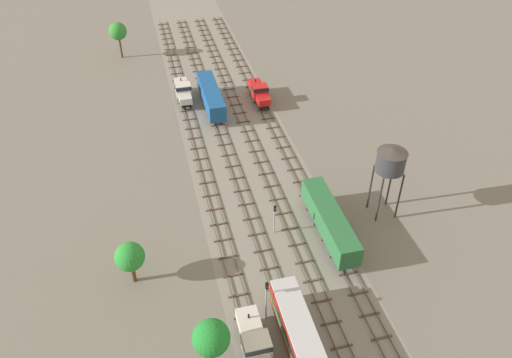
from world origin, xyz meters
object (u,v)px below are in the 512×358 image
at_px(water_tower, 391,161).
at_px(signal_post_near, 266,296).
at_px(shunter_loco_far_left_near, 256,344).
at_px(shunter_loco_far_left_farther, 183,90).
at_px(shunter_loco_centre_far, 259,91).
at_px(freight_boxcar_left_midfar, 211,96).
at_px(signal_post_nearest, 275,215).
at_px(freight_boxcar_centre_mid, 330,220).

bearing_deg(water_tower, signal_post_near, -146.44).
height_order(shunter_loco_far_left_near, shunter_loco_far_left_farther, same).
distance_m(shunter_loco_centre_far, shunter_loco_far_left_farther, 13.68).
xyz_separation_m(shunter_loco_far_left_farther, signal_post_near, (2.19, -49.74, 1.71)).
height_order(shunter_loco_far_left_farther, water_tower, water_tower).
relative_size(shunter_loco_centre_far, signal_post_near, 1.43).
relative_size(freight_boxcar_left_midfar, signal_post_near, 2.37).
bearing_deg(shunter_loco_far_left_farther, shunter_loco_centre_far, -15.94).
height_order(shunter_loco_centre_far, signal_post_near, signal_post_near).
relative_size(shunter_loco_centre_far, signal_post_nearest, 1.80).
relative_size(water_tower, signal_post_nearest, 2.17).
height_order(water_tower, signal_post_near, water_tower).
bearing_deg(freight_boxcar_left_midfar, signal_post_near, -92.75).
bearing_deg(water_tower, freight_boxcar_left_midfar, 117.54).
height_order(shunter_loco_far_left_farther, signal_post_near, signal_post_near).
bearing_deg(freight_boxcar_centre_mid, shunter_loco_far_left_near, -131.88).
height_order(shunter_loco_far_left_farther, signal_post_nearest, signal_post_nearest).
xyz_separation_m(shunter_loco_far_left_near, water_tower, (21.55, 17.06, 6.45)).
distance_m(freight_boxcar_left_midfar, water_tower, 37.60).
relative_size(freight_boxcar_left_midfar, water_tower, 1.37).
relative_size(freight_boxcar_centre_mid, freight_boxcar_left_midfar, 1.00).
bearing_deg(shunter_loco_far_left_near, freight_boxcar_left_midfar, 84.98).
xyz_separation_m(shunter_loco_far_left_farther, water_tower, (21.55, -36.90, 6.45)).
bearing_deg(freight_boxcar_left_midfar, shunter_loco_far_left_farther, 137.73).
distance_m(shunter_loco_centre_far, signal_post_near, 47.30).
relative_size(freight_boxcar_centre_mid, signal_post_near, 2.37).
bearing_deg(shunter_loco_centre_far, water_tower, -75.78).
distance_m(shunter_loco_far_left_near, freight_boxcar_centre_mid, 19.71).
distance_m(shunter_loco_centre_far, signal_post_nearest, 34.15).
bearing_deg(shunter_loco_centre_far, signal_post_nearest, -101.11).
distance_m(signal_post_nearest, signal_post_near, 13.25).
distance_m(freight_boxcar_centre_mid, freight_boxcar_left_midfar, 36.36).
bearing_deg(shunter_loco_far_left_near, shunter_loco_centre_far, 75.32).
bearing_deg(freight_boxcar_left_midfar, water_tower, -62.46).
height_order(freight_boxcar_centre_mid, shunter_loco_far_left_farther, freight_boxcar_centre_mid).
relative_size(shunter_loco_far_left_farther, signal_post_nearest, 1.80).
bearing_deg(signal_post_near, signal_post_nearest, 70.65).
bearing_deg(shunter_loco_far_left_near, shunter_loco_far_left_farther, 90.00).
xyz_separation_m(freight_boxcar_centre_mid, shunter_loco_far_left_farther, (-13.16, 39.28, -0.44)).
height_order(shunter_loco_centre_far, water_tower, water_tower).
bearing_deg(freight_boxcar_left_midfar, freight_boxcar_centre_mid, -76.05).
relative_size(shunter_loco_far_left_near, signal_post_nearest, 1.80).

